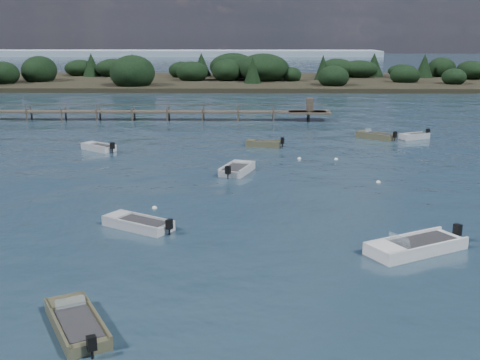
{
  "coord_description": "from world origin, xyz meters",
  "views": [
    {
      "loc": [
        -3.23,
        -24.72,
        10.7
      ],
      "look_at": [
        -3.88,
        14.0,
        1.0
      ],
      "focal_mm": 45.0,
      "sensor_mm": 36.0,
      "label": 1
    }
  ],
  "objects_px": {
    "dinghy_mid_grey": "(138,225)",
    "dinghy_extra_a": "(375,137)",
    "dinghy_mid_white_a": "(416,248)",
    "dinghy_near_olive": "(77,325)",
    "tender_far_white": "(263,145)",
    "tender_far_grey": "(99,148)",
    "dinghy_extra_b": "(237,171)",
    "jetty": "(98,112)",
    "tender_far_grey_b": "(414,137)"
  },
  "relations": [
    {
      "from": "dinghy_near_olive",
      "to": "tender_far_grey_b",
      "type": "relative_size",
      "value": 1.3
    },
    {
      "from": "dinghy_extra_a",
      "to": "tender_far_white",
      "type": "distance_m",
      "value": 12.26
    },
    {
      "from": "tender_far_grey_b",
      "to": "tender_far_white",
      "type": "bearing_deg",
      "value": -163.96
    },
    {
      "from": "tender_far_white",
      "to": "dinghy_extra_b",
      "type": "bearing_deg",
      "value": -101.89
    },
    {
      "from": "tender_far_white",
      "to": "tender_far_grey",
      "type": "distance_m",
      "value": 15.23
    },
    {
      "from": "dinghy_mid_grey",
      "to": "dinghy_extra_b",
      "type": "relative_size",
      "value": 1.02
    },
    {
      "from": "dinghy_mid_white_a",
      "to": "tender_far_white",
      "type": "distance_m",
      "value": 28.34
    },
    {
      "from": "dinghy_mid_grey",
      "to": "dinghy_near_olive",
      "type": "bearing_deg",
      "value": -90.69
    },
    {
      "from": "dinghy_near_olive",
      "to": "tender_far_white",
      "type": "height_order",
      "value": "tender_far_white"
    },
    {
      "from": "dinghy_near_olive",
      "to": "tender_far_grey_b",
      "type": "height_order",
      "value": "tender_far_grey_b"
    },
    {
      "from": "dinghy_mid_white_a",
      "to": "tender_far_grey",
      "type": "relative_size",
      "value": 1.56
    },
    {
      "from": "jetty",
      "to": "tender_far_white",
      "type": "bearing_deg",
      "value": -40.66
    },
    {
      "from": "tender_far_white",
      "to": "jetty",
      "type": "bearing_deg",
      "value": 139.34
    },
    {
      "from": "dinghy_mid_white_a",
      "to": "jetty",
      "type": "distance_m",
      "value": 51.92
    },
    {
      "from": "dinghy_near_olive",
      "to": "dinghy_extra_a",
      "type": "distance_m",
      "value": 44.46
    },
    {
      "from": "dinghy_mid_grey",
      "to": "tender_far_grey_b",
      "type": "xyz_separation_m",
      "value": [
        22.81,
        28.44,
        0.01
      ]
    },
    {
      "from": "dinghy_mid_white_a",
      "to": "dinghy_extra_b",
      "type": "height_order",
      "value": "dinghy_mid_white_a"
    },
    {
      "from": "tender_far_grey_b",
      "to": "jetty",
      "type": "relative_size",
      "value": 0.05
    },
    {
      "from": "dinghy_extra_a",
      "to": "dinghy_mid_grey",
      "type": "bearing_deg",
      "value": -123.55
    },
    {
      "from": "dinghy_extra_a",
      "to": "dinghy_extra_b",
      "type": "distance_m",
      "value": 20.42
    },
    {
      "from": "dinghy_mid_grey",
      "to": "dinghy_near_olive",
      "type": "height_order",
      "value": "same"
    },
    {
      "from": "dinghy_extra_a",
      "to": "dinghy_extra_b",
      "type": "relative_size",
      "value": 0.92
    },
    {
      "from": "tender_far_white",
      "to": "dinghy_mid_white_a",
      "type": "bearing_deg",
      "value": -75.77
    },
    {
      "from": "dinghy_extra_b",
      "to": "dinghy_extra_a",
      "type": "bearing_deg",
      "value": 48.0
    },
    {
      "from": "tender_far_grey_b",
      "to": "tender_far_grey",
      "type": "relative_size",
      "value": 0.97
    },
    {
      "from": "tender_far_grey_b",
      "to": "tender_far_grey",
      "type": "bearing_deg",
      "value": -168.09
    },
    {
      "from": "tender_far_grey",
      "to": "dinghy_extra_b",
      "type": "bearing_deg",
      "value": -34.07
    },
    {
      "from": "dinghy_near_olive",
      "to": "dinghy_mid_white_a",
      "type": "distance_m",
      "value": 16.76
    },
    {
      "from": "tender_far_grey",
      "to": "jetty",
      "type": "xyz_separation_m",
      "value": [
        -4.7,
        19.02,
        0.82
      ]
    },
    {
      "from": "dinghy_near_olive",
      "to": "tender_far_grey",
      "type": "relative_size",
      "value": 1.26
    },
    {
      "from": "tender_far_grey_b",
      "to": "dinghy_extra_b",
      "type": "xyz_separation_m",
      "value": [
        -17.58,
        -15.11,
        0.0
      ]
    },
    {
      "from": "tender_far_white",
      "to": "jetty",
      "type": "height_order",
      "value": "jetty"
    },
    {
      "from": "tender_far_grey",
      "to": "jetty",
      "type": "bearing_deg",
      "value": 103.88
    },
    {
      "from": "dinghy_mid_grey",
      "to": "dinghy_extra_a",
      "type": "distance_m",
      "value": 34.2
    },
    {
      "from": "tender_far_white",
      "to": "dinghy_extra_b",
      "type": "distance_m",
      "value": 10.94
    },
    {
      "from": "dinghy_mid_white_a",
      "to": "jetty",
      "type": "bearing_deg",
      "value": 121.04
    },
    {
      "from": "dinghy_extra_a",
      "to": "tender_far_white",
      "type": "relative_size",
      "value": 1.06
    },
    {
      "from": "tender_far_grey",
      "to": "dinghy_near_olive",
      "type": "bearing_deg",
      "value": -77.5
    },
    {
      "from": "dinghy_mid_white_a",
      "to": "tender_far_grey_b",
      "type": "relative_size",
      "value": 1.61
    },
    {
      "from": "dinghy_mid_grey",
      "to": "dinghy_mid_white_a",
      "type": "height_order",
      "value": "dinghy_mid_white_a"
    },
    {
      "from": "dinghy_mid_grey",
      "to": "jetty",
      "type": "bearing_deg",
      "value": 106.69
    },
    {
      "from": "dinghy_near_olive",
      "to": "dinghy_extra_b",
      "type": "distance_m",
      "value": 25.57
    },
    {
      "from": "dinghy_extra_b",
      "to": "dinghy_near_olive",
      "type": "bearing_deg",
      "value": -102.14
    },
    {
      "from": "dinghy_mid_grey",
      "to": "tender_far_grey_b",
      "type": "height_order",
      "value": "tender_far_grey_b"
    },
    {
      "from": "dinghy_near_olive",
      "to": "jetty",
      "type": "relative_size",
      "value": 0.07
    },
    {
      "from": "dinghy_mid_grey",
      "to": "jetty",
      "type": "xyz_separation_m",
      "value": [
        -12.31,
        41.04,
        0.83
      ]
    },
    {
      "from": "dinghy_extra_a",
      "to": "tender_far_grey",
      "type": "bearing_deg",
      "value": -166.25
    },
    {
      "from": "tender_far_grey",
      "to": "tender_far_white",
      "type": "bearing_deg",
      "value": 7.59
    },
    {
      "from": "dinghy_extra_a",
      "to": "tender_far_grey_b",
      "type": "bearing_deg",
      "value": -1.01
    },
    {
      "from": "tender_far_grey_b",
      "to": "jetty",
      "type": "distance_m",
      "value": 37.32
    }
  ]
}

